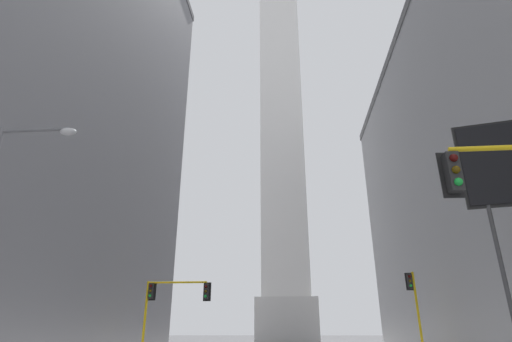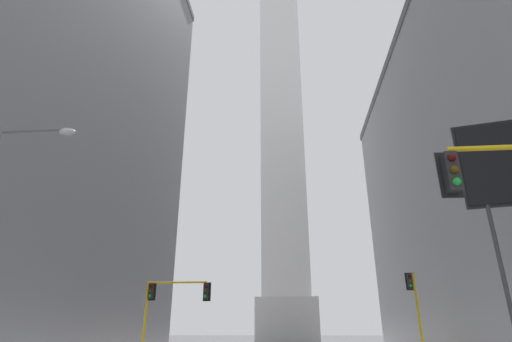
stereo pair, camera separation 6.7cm
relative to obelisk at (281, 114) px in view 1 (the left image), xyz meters
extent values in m
cube|color=slate|center=(-22.86, -39.35, -16.98)|extent=(20.69, 39.89, 44.54)
cube|color=silver|center=(0.00, 0.00, -36.06)|extent=(9.23, 9.23, 6.38)
cube|color=white|center=(0.00, 0.00, 0.71)|extent=(7.39, 7.39, 67.17)
cube|color=black|center=(5.25, -54.63, -33.63)|extent=(0.35, 0.35, 1.10)
cube|color=black|center=(5.25, -54.45, -33.63)|extent=(0.58, 0.05, 1.32)
sphere|color=#410907|center=(5.26, -54.82, -33.29)|extent=(0.22, 0.22, 0.22)
sphere|color=#483506|center=(5.26, -54.82, -33.63)|extent=(0.22, 0.22, 0.22)
sphere|color=green|center=(5.26, -54.82, -33.97)|extent=(0.22, 0.22, 0.22)
cylinder|color=yellow|center=(-9.79, -35.08, -36.68)|extent=(0.18, 0.18, 5.15)
cube|color=black|center=(-9.50, -35.08, -34.81)|extent=(0.37, 0.37, 1.10)
cube|color=black|center=(-9.49, -34.90, -34.81)|extent=(0.58, 0.08, 1.32)
sphere|color=#410907|center=(-9.52, -35.27, -34.47)|extent=(0.22, 0.22, 0.22)
sphere|color=#483506|center=(-9.52, -35.27, -34.81)|extent=(0.22, 0.22, 0.22)
sphere|color=green|center=(-9.52, -35.27, -35.15)|extent=(0.22, 0.22, 0.22)
cylinder|color=yellow|center=(-7.58, -35.08, -34.21)|extent=(4.43, 0.14, 0.14)
sphere|color=yellow|center=(-9.79, -35.08, -34.21)|extent=(0.18, 0.18, 0.18)
cube|color=black|center=(-5.37, -35.08, -34.88)|extent=(0.37, 0.37, 1.10)
cube|color=black|center=(-5.35, -34.90, -34.88)|extent=(0.58, 0.08, 1.32)
sphere|color=#410907|center=(-5.38, -35.27, -34.54)|extent=(0.22, 0.22, 0.22)
sphere|color=#483506|center=(-5.38, -35.27, -34.88)|extent=(0.22, 0.22, 0.22)
sphere|color=green|center=(-5.38, -35.27, -35.22)|extent=(0.22, 0.22, 0.22)
cylinder|color=yellow|center=(10.22, -32.39, -36.27)|extent=(0.18, 0.18, 5.97)
cube|color=black|center=(9.93, -32.39, -33.99)|extent=(0.37, 0.37, 1.10)
cube|color=black|center=(9.95, -32.21, -33.99)|extent=(0.58, 0.08, 1.32)
sphere|color=#410907|center=(9.92, -32.58, -33.65)|extent=(0.22, 0.22, 0.22)
sphere|color=#483506|center=(9.92, -32.58, -33.99)|extent=(0.22, 0.22, 0.22)
sphere|color=green|center=(9.92, -32.58, -34.33)|extent=(0.22, 0.22, 0.22)
cylinder|color=slate|center=(-8.76, -52.17, -30.44)|extent=(2.71, 0.12, 0.12)
sphere|color=slate|center=(-10.11, -52.17, -30.44)|extent=(0.20, 0.20, 0.20)
ellipsoid|color=silver|center=(-7.41, -52.17, -30.56)|extent=(0.64, 0.36, 0.26)
cylinder|color=#3F3F42|center=(9.38, -47.69, -35.90)|extent=(0.18, 0.18, 6.71)
camera|label=1|loc=(0.85, -64.95, -37.59)|focal=28.00mm
camera|label=2|loc=(0.91, -64.95, -37.59)|focal=28.00mm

